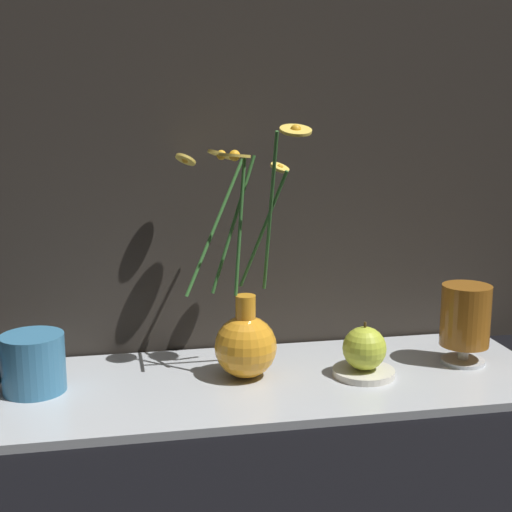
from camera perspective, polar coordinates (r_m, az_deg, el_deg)
name	(u,v)px	position (r m, az deg, el deg)	size (l,w,h in m)	color
ground_plane	(260,387)	(1.05, 0.29, -10.41)	(6.00, 6.00, 0.00)	black
shelf	(260,383)	(1.05, 0.30, -10.11)	(0.85, 0.30, 0.01)	#B2B7BC
backdrop_wall	(239,6)	(1.15, -1.36, 19.35)	(1.35, 0.02, 1.10)	#2D2823
vase_with_flowers	(246,332)	(1.04, -0.83, -6.07)	(0.19, 0.16, 0.36)	orange
yellow_mug	(32,363)	(1.04, -17.51, -8.18)	(0.10, 0.09, 0.08)	teal
tea_glass	(465,318)	(1.14, 16.40, -4.78)	(0.08, 0.08, 0.12)	silver
saucer_plate	(364,372)	(1.07, 8.60, -9.19)	(0.09, 0.09, 0.01)	silver
orange_fruit	(364,348)	(1.06, 8.66, -7.31)	(0.06, 0.06, 0.07)	#B7C638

